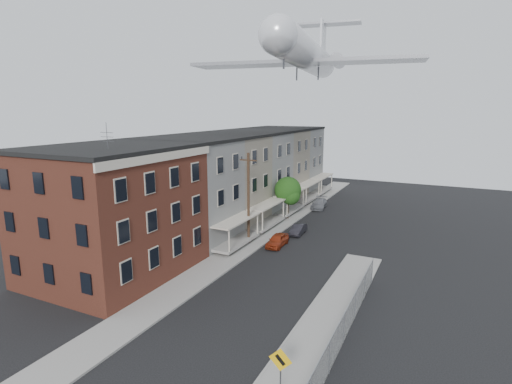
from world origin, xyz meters
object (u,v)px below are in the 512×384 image
car_near (277,240)px  car_far (319,204)px  warning_sign (280,367)px  airplane (307,55)px  street_tree (289,192)px  utility_pole (248,197)px  car_mid (298,229)px

car_near → car_far: (-0.85, 16.49, 0.03)m
warning_sign → airplane: size_ratio=0.10×
street_tree → car_near: bearing=-75.0°
utility_pole → car_mid: (3.38, 5.02, -4.15)m
warning_sign → utility_pole: (-11.20, 19.03, 2.79)m
car_mid → airplane: 19.66m
utility_pole → car_mid: utility_pole is taller
utility_pole → car_near: (2.85, 0.52, -4.08)m
warning_sign → car_far: bearing=104.3°
car_near → car_mid: (0.53, 4.50, -0.07)m
car_near → utility_pole: bearing=-170.9°
car_far → car_near: bearing=-93.9°
utility_pole → warning_sign: bearing=-59.5°
warning_sign → car_near: warning_sign is taller
car_far → car_mid: bearing=-90.3°
car_mid → utility_pole: bearing=-126.6°
street_tree → car_mid: bearing=-58.1°
airplane → street_tree: bearing=-133.9°
car_near → car_mid: size_ratio=1.09×
car_far → airplane: airplane is taller
utility_pole → car_far: utility_pole is taller
car_mid → airplane: (-1.65, 6.36, 18.53)m
car_near → car_far: bearing=91.7°
street_tree → car_near: size_ratio=1.49×
street_tree → utility_pole: bearing=-91.9°
warning_sign → airplane: 36.19m
utility_pole → car_far: size_ratio=2.09×
car_near → car_mid: 4.53m
car_near → car_far: size_ratio=0.81×
warning_sign → car_mid: bearing=108.0°
warning_sign → car_near: size_ratio=0.80×
car_far → street_tree: bearing=-110.1°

